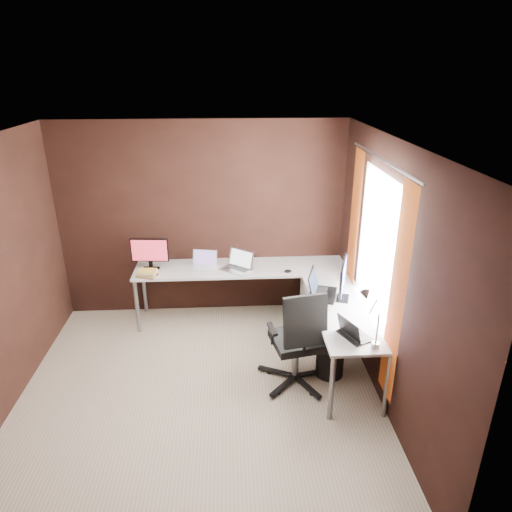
% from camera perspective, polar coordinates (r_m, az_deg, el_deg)
% --- Properties ---
extents(room, '(3.60, 3.60, 2.50)m').
position_cam_1_polar(room, '(4.21, -3.18, -2.59)').
color(room, '#BDB193').
rests_on(room, ground).
extents(desk, '(2.65, 2.25, 0.73)m').
position_cam_1_polar(desk, '(5.36, 2.23, -3.79)').
color(desk, silver).
rests_on(desk, ground).
extents(drawer_pedestal, '(0.42, 0.50, 0.60)m').
position_cam_1_polar(drawer_pedestal, '(5.72, 7.96, -6.50)').
color(drawer_pedestal, silver).
rests_on(drawer_pedestal, ground).
extents(monitor_left, '(0.46, 0.15, 0.40)m').
position_cam_1_polar(monitor_left, '(5.73, -13.15, 0.46)').
color(monitor_left, black).
rests_on(monitor_left, desk).
extents(monitor_right, '(0.21, 0.51, 0.43)m').
position_cam_1_polar(monitor_right, '(4.95, 10.79, -2.74)').
color(monitor_right, black).
rests_on(monitor_right, desk).
extents(laptop_white, '(0.34, 0.27, 0.21)m').
position_cam_1_polar(laptop_white, '(5.75, -6.49, -0.98)').
color(laptop_white, silver).
rests_on(laptop_white, desk).
extents(laptop_silver, '(0.44, 0.42, 0.24)m').
position_cam_1_polar(laptop_silver, '(5.66, -2.25, -1.17)').
color(laptop_silver, silver).
rests_on(laptop_silver, desk).
extents(laptop_black_big, '(0.40, 0.48, 0.27)m').
position_cam_1_polar(laptop_black_big, '(5.08, 7.89, -4.23)').
color(laptop_black_big, black).
rests_on(laptop_black_big, desk).
extents(laptop_black_small, '(0.33, 0.37, 0.21)m').
position_cam_1_polar(laptop_black_small, '(4.39, 12.00, -9.37)').
color(laptop_black_small, black).
rests_on(laptop_black_small, desk).
extents(book_stack, '(0.27, 0.24, 0.07)m').
position_cam_1_polar(book_stack, '(5.63, -13.42, -2.13)').
color(book_stack, '#9D7754').
rests_on(book_stack, desk).
extents(mouse_left, '(0.10, 0.09, 0.03)m').
position_cam_1_polar(mouse_left, '(5.62, -12.59, -2.28)').
color(mouse_left, black).
rests_on(mouse_left, desk).
extents(mouse_corner, '(0.11, 0.09, 0.04)m').
position_cam_1_polar(mouse_corner, '(5.59, 4.01, -1.89)').
color(mouse_corner, black).
rests_on(mouse_corner, desk).
extents(desk_lamp, '(0.18, 0.21, 0.54)m').
position_cam_1_polar(desk_lamp, '(4.17, 14.02, -6.76)').
color(desk_lamp, slate).
rests_on(desk_lamp, desk).
extents(office_chair, '(0.62, 0.63, 1.10)m').
position_cam_1_polar(office_chair, '(4.80, 5.15, -12.33)').
color(office_chair, black).
rests_on(office_chair, ground).
extents(wastebasket, '(0.30, 0.30, 0.34)m').
position_cam_1_polar(wastebasket, '(5.04, 9.21, -12.79)').
color(wastebasket, black).
rests_on(wastebasket, ground).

